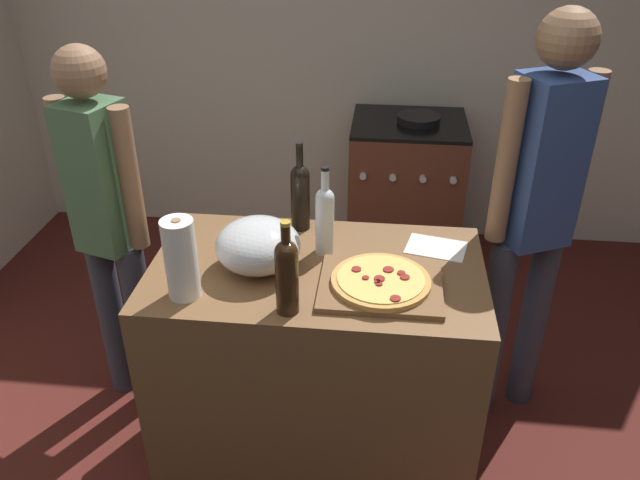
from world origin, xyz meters
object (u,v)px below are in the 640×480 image
at_px(pizza, 381,281).
at_px(person_in_red, 536,205).
at_px(wine_bottle_clear, 287,273).
at_px(person_in_stripes, 108,220).
at_px(paper_towel_roll, 181,259).
at_px(mixing_bowl, 258,245).
at_px(wine_bottle_dark, 325,217).
at_px(wine_bottle_green, 300,193).
at_px(stove, 405,193).

height_order(pizza, person_in_red, person_in_red).
bearing_deg(pizza, wine_bottle_clear, -151.72).
bearing_deg(person_in_stripes, pizza, -18.62).
distance_m(paper_towel_roll, person_in_stripes, 0.67).
xyz_separation_m(mixing_bowl, person_in_stripes, (-0.66, 0.28, -0.09)).
relative_size(wine_bottle_dark, wine_bottle_green, 0.95).
height_order(pizza, stove, pizza).
height_order(wine_bottle_dark, wine_bottle_green, wine_bottle_green).
xyz_separation_m(paper_towel_roll, wine_bottle_clear, (0.34, -0.05, 0.00)).
distance_m(wine_bottle_green, person_in_red, 0.89).
height_order(pizza, mixing_bowl, mixing_bowl).
bearing_deg(paper_towel_roll, stove, 67.20).
relative_size(paper_towel_roll, person_in_stripes, 0.18).
height_order(pizza, wine_bottle_dark, wine_bottle_dark).
bearing_deg(paper_towel_roll, mixing_bowl, 42.31).
bearing_deg(wine_bottle_green, wine_bottle_clear, -86.55).
bearing_deg(person_in_red, wine_bottle_green, -174.05).
bearing_deg(pizza, wine_bottle_dark, 134.05).
bearing_deg(pizza, paper_towel_roll, -170.50).
xyz_separation_m(mixing_bowl, stove, (0.54, 1.58, -0.54)).
bearing_deg(stove, pizza, -94.05).
distance_m(paper_towel_roll, wine_bottle_dark, 0.53).
xyz_separation_m(paper_towel_roll, person_in_red, (1.19, 0.58, -0.04)).
distance_m(paper_towel_roll, wine_bottle_green, 0.58).
xyz_separation_m(wine_bottle_dark, wine_bottle_clear, (-0.08, -0.37, -0.00)).
distance_m(mixing_bowl, paper_towel_roll, 0.28).
bearing_deg(wine_bottle_clear, pizza, 28.28).
relative_size(mixing_bowl, paper_towel_roll, 1.05).
height_order(paper_towel_roll, person_in_red, person_in_red).
relative_size(pizza, paper_towel_roll, 1.18).
height_order(wine_bottle_dark, wine_bottle_clear, wine_bottle_dark).
bearing_deg(wine_bottle_green, person_in_stripes, -178.81).
xyz_separation_m(pizza, wine_bottle_green, (-0.32, 0.38, 0.11)).
bearing_deg(mixing_bowl, wine_bottle_green, 70.65).
height_order(mixing_bowl, paper_towel_roll, paper_towel_roll).
bearing_deg(person_in_stripes, wine_bottle_dark, -9.80).
relative_size(paper_towel_roll, wine_bottle_green, 0.80).
distance_m(mixing_bowl, person_in_red, 1.06).
distance_m(wine_bottle_dark, person_in_stripes, 0.90).
relative_size(wine_bottle_dark, person_in_stripes, 0.21).
xyz_separation_m(wine_bottle_green, person_in_red, (0.88, 0.09, -0.05)).
relative_size(wine_bottle_clear, person_in_stripes, 0.20).
relative_size(paper_towel_roll, person_in_red, 0.16).
bearing_deg(wine_bottle_green, stove, 71.35).
bearing_deg(person_in_stripes, mixing_bowl, -23.09).
bearing_deg(pizza, stove, 85.95).
bearing_deg(wine_bottle_clear, wine_bottle_green, 93.45).
distance_m(wine_bottle_clear, person_in_stripes, 0.96).
height_order(mixing_bowl, person_in_stripes, person_in_stripes).
bearing_deg(mixing_bowl, wine_bottle_clear, -59.78).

